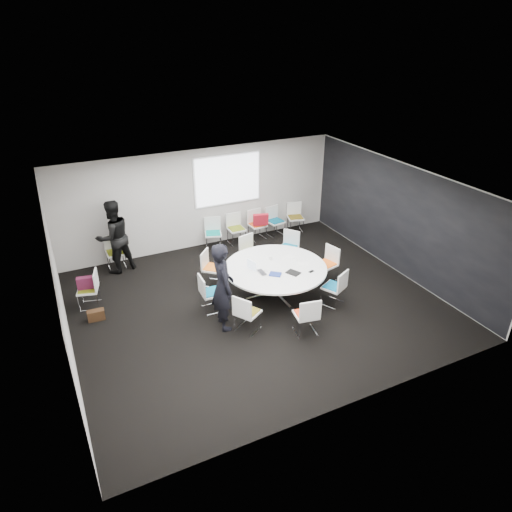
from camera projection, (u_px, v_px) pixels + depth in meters
name	position (u px, v px, depth m)	size (l,w,h in m)	color
room_shell	(260.00, 248.00, 9.93)	(8.08, 7.08, 2.88)	black
conference_table	(275.00, 273.00, 10.65)	(2.39, 2.39, 0.73)	silver
projection_screen	(228.00, 180.00, 12.77)	(1.90, 0.03, 1.35)	white
chair_ring_a	(326.00, 270.00, 11.36)	(0.54, 0.55, 0.88)	silver
chair_ring_b	(288.00, 253.00, 12.19)	(0.63, 0.64, 0.88)	silver
chair_ring_c	(251.00, 258.00, 11.96)	(0.56, 0.55, 0.88)	silver
chair_ring_d	(213.00, 274.00, 11.19)	(0.64, 0.64, 0.88)	silver
chair_ring_e	(211.00, 299.00, 10.18)	(0.46, 0.47, 0.88)	silver
chair_ring_f	(247.00, 319.00, 9.49)	(0.62, 0.63, 0.88)	silver
chair_ring_g	(306.00, 322.00, 9.42)	(0.53, 0.52, 0.88)	silver
chair_ring_h	(334.00, 294.00, 10.39)	(0.61, 0.61, 0.88)	silver
chair_back_a	(213.00, 239.00, 13.00)	(0.57, 0.57, 0.88)	silver
chair_back_b	(236.00, 234.00, 13.29)	(0.46, 0.45, 0.88)	silver
chair_back_c	(257.00, 230.00, 13.55)	(0.50, 0.48, 0.88)	silver
chair_back_d	(275.00, 227.00, 13.79)	(0.53, 0.52, 0.88)	silver
chair_back_e	(295.00, 223.00, 14.06)	(0.56, 0.55, 0.88)	silver
chair_spare_left	(90.00, 296.00, 10.31)	(0.55, 0.56, 0.88)	silver
chair_person_back	(116.00, 258.00, 11.94)	(0.47, 0.46, 0.88)	silver
person_main	(223.00, 286.00, 9.33)	(0.71, 0.46, 1.94)	black
person_back	(114.00, 237.00, 11.50)	(0.94, 0.73, 1.93)	black
laptop	(264.00, 272.00, 10.34)	(0.30, 0.19, 0.02)	#333338
laptop_lid	(251.00, 265.00, 10.38)	(0.30, 0.02, 0.22)	silver
notebook_black	(293.00, 273.00, 10.31)	(0.22, 0.30, 0.02)	black
tablet_folio	(275.00, 274.00, 10.24)	(0.26, 0.20, 0.03)	navy
papers_right	(289.00, 257.00, 11.00)	(0.30, 0.21, 0.00)	silver
papers_front	(303.00, 264.00, 10.70)	(0.30, 0.21, 0.00)	white
cup	(271.00, 258.00, 10.87)	(0.08, 0.08, 0.09)	white
phone	(311.00, 271.00, 10.37)	(0.14, 0.07, 0.01)	black
maroon_bag	(86.00, 283.00, 10.15)	(0.40, 0.14, 0.28)	#531630
brown_bag	(96.00, 315.00, 9.90)	(0.36, 0.16, 0.24)	#331F10
red_jacket	(261.00, 220.00, 13.18)	(0.44, 0.10, 0.35)	#AC1524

